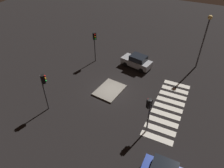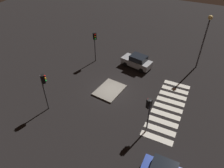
% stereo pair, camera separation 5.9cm
% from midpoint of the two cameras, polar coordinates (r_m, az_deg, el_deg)
% --- Properties ---
extents(ground_plane, '(80.00, 80.00, 0.00)m').
position_cam_midpoint_polar(ground_plane, '(26.06, -0.06, -1.73)').
color(ground_plane, black).
extents(traffic_island, '(4.04, 3.24, 0.18)m').
position_cam_midpoint_polar(traffic_island, '(25.95, -0.71, -1.66)').
color(traffic_island, gray).
rests_on(traffic_island, ground).
extents(car_silver, '(2.60, 4.46, 1.85)m').
position_cam_midpoint_polar(car_silver, '(29.97, 6.65, 6.09)').
color(car_silver, '#9EA0A5').
rests_on(car_silver, ground).
extents(traffic_light_west, '(0.53, 0.54, 4.54)m').
position_cam_midpoint_polar(traffic_light_west, '(22.59, -17.90, -0.00)').
color(traffic_light_west, '#47474C').
rests_on(traffic_light_west, ground).
extents(traffic_light_north, '(0.54, 0.54, 4.53)m').
position_cam_midpoint_polar(traffic_light_north, '(29.88, -4.76, 11.68)').
color(traffic_light_north, '#47474C').
rests_on(traffic_light_north, ground).
extents(traffic_light_south, '(0.54, 0.53, 4.07)m').
position_cam_midpoint_polar(traffic_light_south, '(19.73, 9.79, -6.30)').
color(traffic_light_south, '#47474C').
rests_on(traffic_light_south, ground).
extents(street_lamp, '(0.56, 0.56, 7.47)m').
position_cam_midpoint_polar(street_lamp, '(30.16, 23.80, 12.35)').
color(street_lamp, '#47474C').
rests_on(street_lamp, ground).
extents(crosswalk_near, '(9.90, 3.20, 0.02)m').
position_cam_midpoint_polar(crosswalk_near, '(24.65, 14.81, -6.13)').
color(crosswalk_near, silver).
rests_on(crosswalk_near, ground).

